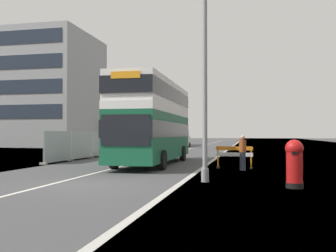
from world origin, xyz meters
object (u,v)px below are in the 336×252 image
(red_pillar_postbox, at_px, (294,161))
(pedestrian_at_kerb, at_px, (243,153))
(lamppost_foreground, at_px, (205,70))
(car_oncoming_near, at_px, (160,141))
(roadworks_barrier, at_px, (234,154))
(double_decker_bus, at_px, (154,121))
(car_receding_mid, at_px, (181,139))

(red_pillar_postbox, xyz_separation_m, pedestrian_at_kerb, (-1.81, 5.81, -0.01))
(lamppost_foreground, height_order, red_pillar_postbox, lamppost_foreground)
(red_pillar_postbox, height_order, car_oncoming_near, car_oncoming_near)
(roadworks_barrier, xyz_separation_m, pedestrian_at_kerb, (0.44, -0.95, 0.14))
(double_decker_bus, xyz_separation_m, car_receding_mid, (-3.45, 28.35, -1.53))
(double_decker_bus, height_order, red_pillar_postbox, double_decker_bus)
(double_decker_bus, xyz_separation_m, lamppost_foreground, (3.95, -7.61, 1.63))
(red_pillar_postbox, relative_size, pedestrian_at_kerb, 0.93)
(car_oncoming_near, relative_size, pedestrian_at_kerb, 2.32)
(roadworks_barrier, distance_m, car_receding_mid, 31.25)
(car_oncoming_near, bearing_deg, red_pillar_postbox, -68.10)
(roadworks_barrier, height_order, car_oncoming_near, car_oncoming_near)
(car_oncoming_near, distance_m, car_receding_mid, 8.58)
(double_decker_bus, xyz_separation_m, pedestrian_at_kerb, (5.24, -2.74, -1.69))
(double_decker_bus, xyz_separation_m, red_pillar_postbox, (7.06, -8.55, -1.68))
(lamppost_foreground, bearing_deg, car_receding_mid, 101.63)
(red_pillar_postbox, distance_m, car_oncoming_near, 30.58)
(lamppost_foreground, height_order, roadworks_barrier, lamppost_foreground)
(double_decker_bus, relative_size, pedestrian_at_kerb, 6.33)
(pedestrian_at_kerb, bearing_deg, double_decker_bus, 152.39)
(double_decker_bus, distance_m, car_receding_mid, 28.60)
(lamppost_foreground, relative_size, pedestrian_at_kerb, 5.10)
(double_decker_bus, height_order, car_receding_mid, double_decker_bus)
(roadworks_barrier, bearing_deg, lamppost_foreground, -98.27)
(roadworks_barrier, distance_m, pedestrian_at_kerb, 1.06)
(double_decker_bus, bearing_deg, lamppost_foreground, -62.54)
(car_oncoming_near, distance_m, pedestrian_at_kerb, 24.52)
(car_oncoming_near, relative_size, car_receding_mid, 0.95)
(red_pillar_postbox, distance_m, roadworks_barrier, 7.13)
(car_oncoming_near, height_order, car_receding_mid, car_oncoming_near)
(lamppost_foreground, relative_size, car_oncoming_near, 2.20)
(lamppost_foreground, xyz_separation_m, car_receding_mid, (-7.40, 35.96, -3.16))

